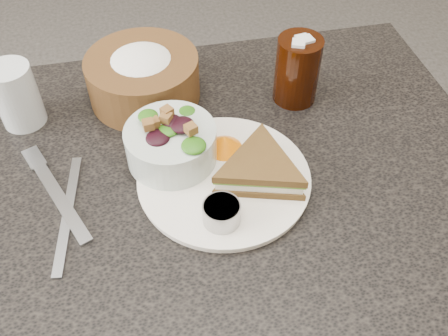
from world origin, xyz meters
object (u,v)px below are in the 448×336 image
bread_basket (142,71)px  cola_glass (298,67)px  salad_bowl (171,139)px  water_glass (16,96)px  dressing_ramekin (222,213)px  dining_table (196,296)px  sandwich (260,169)px  dinner_plate (224,179)px

bread_basket → cola_glass: size_ratio=1.48×
salad_bowl → water_glass: (-0.24, 0.15, 0.00)m
dressing_ramekin → water_glass: bearing=135.0°
dining_table → sandwich: (0.11, -0.03, 0.41)m
dinner_plate → sandwich: size_ratio=1.66×
dressing_ramekin → dinner_plate: bearing=75.7°
dressing_ramekin → cola_glass: cola_glass is taller
sandwich → salad_bowl: salad_bowl is taller
dinner_plate → sandwich: bearing=-17.5°
dressing_ramekin → bread_basket: bearing=103.9°
sandwich → water_glass: bearing=164.3°
dining_table → water_glass: water_glass is taller
dinner_plate → cola_glass: 0.25m
cola_glass → dining_table: bearing=-145.0°
sandwich → dining_table: bearing=-179.9°
dressing_ramekin → bread_basket: size_ratio=0.28×
dining_table → dressing_ramekin: (0.04, -0.09, 0.40)m
cola_glass → salad_bowl: bearing=-154.1°
cola_glass → dressing_ramekin: bearing=-126.6°
dinner_plate → salad_bowl: bearing=142.2°
dining_table → dinner_plate: dinner_plate is taller
sandwich → cola_glass: bearing=74.8°
bread_basket → water_glass: (-0.21, -0.02, -0.00)m
dressing_ramekin → bread_basket: bread_basket is taller
dinner_plate → bread_basket: (-0.10, 0.23, 0.05)m
dining_table → salad_bowl: (-0.01, 0.04, 0.43)m
sandwich → dressing_ramekin: 0.10m
salad_bowl → dressing_ramekin: salad_bowl is taller
cola_glass → water_glass: 0.47m
dinner_plate → cola_glass: bearing=45.8°
bread_basket → cola_glass: 0.27m
sandwich → cola_glass: size_ratio=1.19×
dining_table → dressing_ramekin: bearing=-69.1°
salad_bowl → bread_basket: (-0.03, 0.17, 0.00)m
dinner_plate → bread_basket: bearing=112.9°
dinner_plate → dressing_ramekin: 0.09m
sandwich → water_glass: (-0.36, 0.22, 0.02)m
dressing_ramekin → dining_table: bearing=110.9°
dinner_plate → water_glass: size_ratio=2.38×
sandwich → cola_glass: 0.22m
dining_table → bread_basket: (-0.04, 0.21, 0.43)m
dinner_plate → dressing_ramekin: (-0.02, -0.08, 0.02)m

